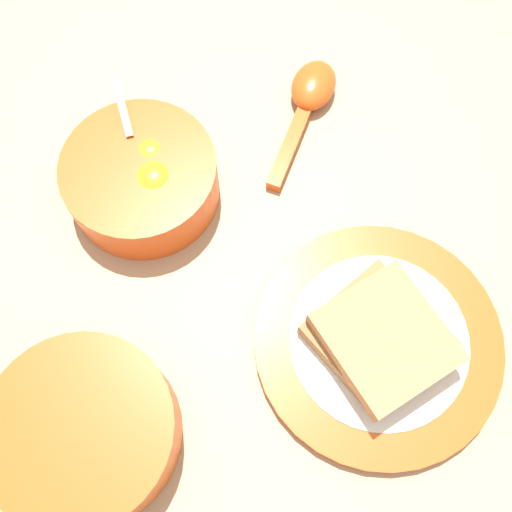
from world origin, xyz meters
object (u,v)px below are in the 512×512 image
Objects in this scene: soup_spoon at (309,97)px; congee_bowl at (84,431)px; toast_plate at (378,341)px; toast_sandwich at (382,338)px; egg_bowl at (142,178)px.

congee_bowl is (0.33, -0.21, 0.02)m from soup_spoon.
toast_plate is 1.56× the size of toast_sandwich.
egg_bowl is 0.27m from toast_plate.
egg_bowl reaches higher than soup_spoon.
toast_sandwich is at bearing -31.05° from toast_plate.
soup_spoon is at bearing -170.46° from toast_sandwich.
congee_bowl is (0.07, -0.25, -0.00)m from toast_sandwich.
soup_spoon is at bearing -170.03° from toast_plate.
congee_bowl reaches higher than toast_plate.
soup_spoon is 1.01× the size of congee_bowl.
congee_bowl reaches higher than soup_spoon.
toast_plate is 0.27m from soup_spoon.
congee_bowl is at bearing -9.23° from egg_bowl.
toast_sandwich reaches higher than toast_plate.
egg_bowl is at bearing -126.86° from toast_plate.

